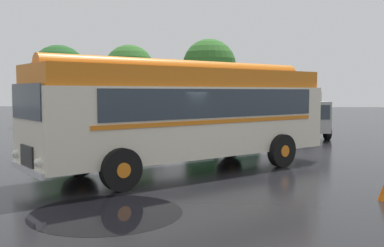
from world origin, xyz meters
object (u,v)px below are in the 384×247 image
vintage_bus (188,111)px  car_mid_left (199,122)px  car_near_left (149,121)px  car_mid_right (244,122)px  box_van (297,112)px

vintage_bus → car_mid_left: 10.63m
vintage_bus → car_near_left: bearing=106.0°
vintage_bus → car_mid_left: bearing=91.2°
car_mid_right → box_van: bearing=14.2°
car_mid_left → car_mid_right: same height
vintage_bus → car_near_left: (-3.06, 10.71, -1.05)m
car_near_left → box_van: (8.34, 1.00, 0.52)m
vintage_bus → car_near_left: size_ratio=2.18×
car_near_left → box_van: 8.42m
vintage_bus → box_van: bearing=65.7°
car_near_left → car_mid_right: bearing=2.4°
car_mid_left → car_near_left: bearing=177.3°
car_near_left → car_mid_left: bearing=-2.7°
vintage_bus → car_mid_right: size_ratio=2.14×
car_mid_right → car_near_left: bearing=-177.6°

